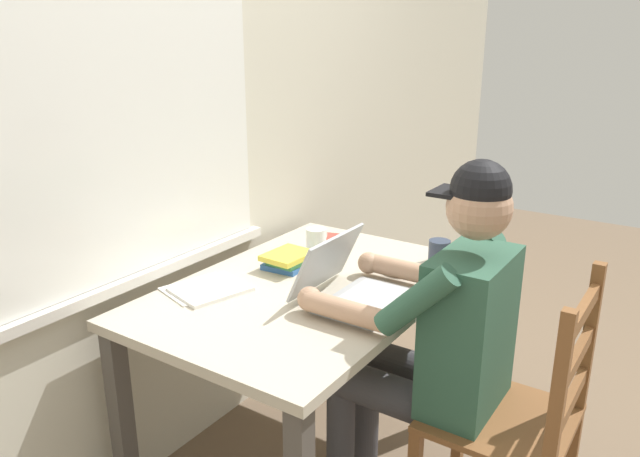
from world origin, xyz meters
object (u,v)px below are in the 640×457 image
(seated_person, at_px, (436,331))
(computer_mouse, at_px, (398,270))
(coffee_mug_dark, at_px, (439,251))
(landscape_photo_print, at_px, (332,238))
(wooden_chair, at_px, (518,422))
(laptop, at_px, (351,285))
(book_stack_main, at_px, (288,260))
(desk, at_px, (308,311))
(coffee_mug_white, at_px, (316,239))

(seated_person, bearing_deg, computer_mouse, 45.82)
(coffee_mug_dark, bearing_deg, computer_mouse, 160.17)
(seated_person, height_order, landscape_photo_print, seated_person)
(wooden_chair, bearing_deg, computer_mouse, 64.73)
(wooden_chair, xyz_separation_m, coffee_mug_dark, (0.46, 0.47, 0.31))
(coffee_mug_dark, bearing_deg, landscape_photo_print, 88.39)
(landscape_photo_print, bearing_deg, laptop, -158.97)
(wooden_chair, relative_size, book_stack_main, 5.16)
(coffee_mug_dark, bearing_deg, desk, 147.85)
(laptop, bearing_deg, wooden_chair, -87.44)
(laptop, bearing_deg, seated_person, -85.04)
(coffee_mug_dark, bearing_deg, book_stack_main, 129.55)
(seated_person, bearing_deg, wooden_chair, -90.00)
(seated_person, relative_size, book_stack_main, 6.80)
(seated_person, xyz_separation_m, book_stack_main, (0.09, 0.65, 0.08))
(desk, relative_size, computer_mouse, 12.30)
(coffee_mug_dark, distance_m, book_stack_main, 0.59)
(coffee_mug_dark, distance_m, landscape_photo_print, 0.51)
(coffee_mug_white, bearing_deg, desk, -150.70)
(computer_mouse, bearing_deg, landscape_photo_print, 63.05)
(coffee_mug_white, height_order, coffee_mug_dark, coffee_mug_white)
(laptop, xyz_separation_m, coffee_mug_dark, (0.49, -0.11, -0.01))
(laptop, bearing_deg, computer_mouse, -6.75)
(seated_person, xyz_separation_m, computer_mouse, (0.26, 0.27, 0.06))
(computer_mouse, bearing_deg, seated_person, -134.18)
(wooden_chair, distance_m, coffee_mug_white, 1.04)
(laptop, bearing_deg, landscape_photo_print, 38.29)
(wooden_chair, height_order, coffee_mug_dark, wooden_chair)
(book_stack_main, bearing_deg, seated_person, -97.88)
(wooden_chair, bearing_deg, desk, 90.52)
(desk, relative_size, landscape_photo_print, 9.46)
(desk, height_order, laptop, laptop)
(book_stack_main, bearing_deg, wooden_chair, -95.50)
(laptop, relative_size, coffee_mug_white, 2.76)
(coffee_mug_white, height_order, landscape_photo_print, coffee_mug_white)
(seated_person, distance_m, wooden_chair, 0.36)
(desk, distance_m, coffee_mug_white, 0.39)
(seated_person, relative_size, computer_mouse, 12.63)
(computer_mouse, xyz_separation_m, book_stack_main, (-0.17, 0.38, 0.02))
(computer_mouse, height_order, coffee_mug_dark, coffee_mug_dark)
(laptop, height_order, coffee_mug_dark, laptop)
(desk, distance_m, wooden_chair, 0.79)
(laptop, bearing_deg, coffee_mug_dark, -12.40)
(wooden_chair, xyz_separation_m, laptop, (-0.03, 0.58, 0.32))
(seated_person, bearing_deg, desk, 90.81)
(coffee_mug_white, height_order, book_stack_main, coffee_mug_white)
(coffee_mug_white, distance_m, coffee_mug_dark, 0.50)
(coffee_mug_white, relative_size, landscape_photo_print, 0.92)
(landscape_photo_print, bearing_deg, book_stack_main, 170.39)
(coffee_mug_white, distance_m, book_stack_main, 0.22)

